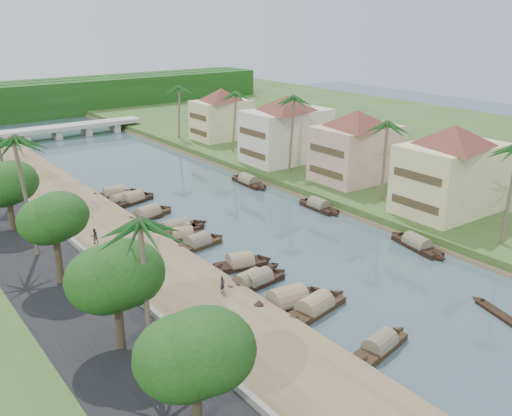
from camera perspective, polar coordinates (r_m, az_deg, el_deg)
ground at (r=59.05m, az=5.84°, el=-4.45°), size 220.00×220.00×0.00m
left_bank at (r=67.41m, az=-16.15°, el=-1.74°), size 10.00×180.00×0.80m
right_bank at (r=84.92m, az=6.40°, el=3.29°), size 16.00×180.00×1.20m
road at (r=65.19m, az=-23.15°, el=-2.99°), size 8.00×180.00×1.40m
retaining_wall at (r=65.91m, az=-19.63°, el=-1.70°), size 0.40×180.00×1.10m
far_right_fill at (r=112.73m, az=20.51°, el=6.10°), size 60.00×220.00×1.15m
treeline at (r=145.92m, az=-21.74°, el=10.02°), size 120.00×14.00×8.00m
bridge at (r=119.73m, az=-17.99°, el=7.63°), size 28.00×4.00×2.40m
building_near at (r=69.50m, az=18.92°, el=3.78°), size 14.85×14.85×10.20m
building_mid at (r=80.12m, az=9.99°, el=6.25°), size 14.11×14.11×9.70m
building_far at (r=89.46m, az=3.05°, el=7.99°), size 15.59×15.59×10.20m
building_distant at (r=106.06m, az=-3.47°, el=9.44°), size 12.62×12.62×9.20m
sampan_0 at (r=43.54m, az=12.27°, el=-13.35°), size 7.68×3.03×2.01m
sampan_1 at (r=48.54m, az=3.20°, el=-9.28°), size 8.95×3.02×2.56m
sampan_2 at (r=47.71m, az=5.88°, el=-9.90°), size 8.95×3.44×2.30m
sampan_3 at (r=51.85m, az=0.13°, el=-7.31°), size 7.72×2.45×2.07m
sampan_4 at (r=51.62m, az=-0.77°, el=-7.44°), size 7.58×2.94×2.12m
sampan_5 at (r=55.27m, az=-1.59°, el=-5.58°), size 7.14×3.08×2.22m
sampan_6 at (r=60.20m, az=-5.85°, el=-3.55°), size 7.43×2.62×2.18m
sampan_7 at (r=64.33m, az=-7.64°, el=-2.13°), size 6.38×2.21×1.74m
sampan_8 at (r=62.40m, az=-7.32°, el=-2.79°), size 6.49×3.90×2.02m
sampan_9 at (r=64.35m, az=-8.02°, el=-2.13°), size 8.97×2.36×2.24m
sampan_10 at (r=69.45m, az=-10.78°, el=-0.68°), size 8.40×4.03×2.27m
sampan_11 at (r=75.48m, az=-12.22°, el=0.82°), size 7.74×3.63×2.18m
sampan_12 at (r=75.34m, az=-13.25°, el=0.70°), size 8.50×3.70×2.02m
sampan_13 at (r=78.49m, az=-14.01°, el=1.38°), size 8.15×3.11×2.19m
sampan_14 at (r=61.95m, az=15.80°, el=-3.55°), size 3.10×8.77×2.10m
sampan_15 at (r=71.77m, az=6.29°, el=0.19°), size 1.89×7.70×2.08m
sampan_16 at (r=81.72m, az=-0.75°, el=2.65°), size 2.03×8.83×2.15m
canoe_0 at (r=51.12m, az=23.22°, el=-9.80°), size 2.82×6.77×0.90m
canoe_1 at (r=54.61m, az=0.61°, el=-6.26°), size 4.66×1.32×0.74m
canoe_2 at (r=69.11m, az=-11.14°, el=-1.09°), size 4.98×1.95×0.72m
palm_1 at (r=70.71m, az=12.92°, el=8.10°), size 3.20×3.20×11.20m
palm_2 at (r=81.61m, az=3.54°, el=10.81°), size 3.20×3.20×12.47m
palm_3 at (r=95.17m, az=-2.34°, el=11.26°), size 3.20×3.20×11.22m
palm_4 at (r=35.76m, az=-11.37°, el=-1.67°), size 3.20×3.20×11.38m
palm_5 at (r=55.55m, az=-22.46°, el=6.25°), size 3.20×3.20×12.94m
palm_6 at (r=72.94m, az=-24.09°, el=6.21°), size 3.20×3.20×9.64m
palm_7 at (r=106.99m, az=-7.87°, el=11.76°), size 3.20×3.20×10.85m
tree_0 at (r=31.21m, az=-6.14°, el=-14.31°), size 5.40×5.40×7.19m
tree_1 at (r=39.14m, az=-13.87°, el=-6.70°), size 5.48×5.48×7.71m
tree_2 at (r=50.18m, az=-19.58°, el=-1.05°), size 4.87×4.87×7.84m
tree_3 at (r=64.71m, az=-23.65°, el=2.17°), size 5.40×5.40×7.33m
tree_6 at (r=93.81m, az=4.83°, el=8.54°), size 3.99×3.99×7.07m
person_near at (r=48.87m, az=-3.37°, el=-7.62°), size 0.62×0.52×1.46m
person_far at (r=60.98m, az=-15.86°, el=-2.70°), size 0.81×0.65×1.62m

